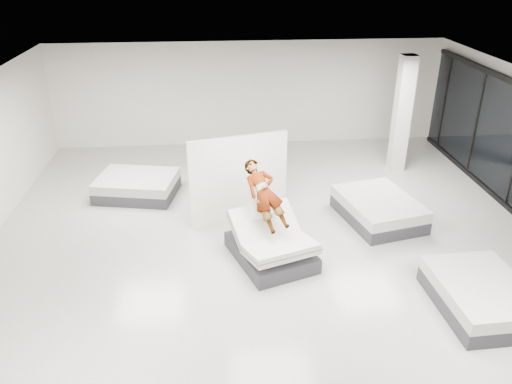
% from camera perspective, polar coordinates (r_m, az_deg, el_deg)
% --- Properties ---
extents(room, '(14.00, 14.04, 3.20)m').
position_cam_1_polar(room, '(9.21, 2.32, -0.13)').
color(room, silver).
rests_on(room, ground).
extents(hero_bed, '(1.84, 2.11, 1.07)m').
position_cam_1_polar(hero_bed, '(10.02, 1.74, -6.07)').
color(hero_bed, '#333338').
rests_on(hero_bed, floor).
extents(person, '(0.99, 1.48, 1.40)m').
position_cam_1_polar(person, '(9.88, 1.01, -1.35)').
color(person, slate).
rests_on(person, hero_bed).
extents(remote, '(0.09, 0.15, 0.08)m').
position_cam_1_polar(remote, '(9.77, 3.04, -2.88)').
color(remote, black).
rests_on(remote, person).
extents(divider_panel, '(2.20, 0.67, 2.05)m').
position_cam_1_polar(divider_panel, '(11.13, -1.97, 1.43)').
color(divider_panel, white).
rests_on(divider_panel, floor).
extents(flat_bed_right_far, '(1.89, 2.26, 0.54)m').
position_cam_1_polar(flat_bed_right_far, '(11.81, 13.82, -1.90)').
color(flat_bed_right_far, '#333338').
rests_on(flat_bed_right_far, floor).
extents(flat_bed_right_near, '(1.51, 1.97, 0.53)m').
position_cam_1_polar(flat_bed_right_near, '(9.62, 24.31, -10.77)').
color(flat_bed_right_near, '#333338').
rests_on(flat_bed_right_near, floor).
extents(flat_bed_left_far, '(2.14, 1.77, 0.52)m').
position_cam_1_polar(flat_bed_left_far, '(12.96, -13.44, 0.69)').
color(flat_bed_left_far, '#333338').
rests_on(flat_bed_left_far, floor).
extents(column, '(0.40, 0.40, 3.20)m').
position_cam_1_polar(column, '(14.26, 16.34, 8.49)').
color(column, silver).
rests_on(column, floor).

